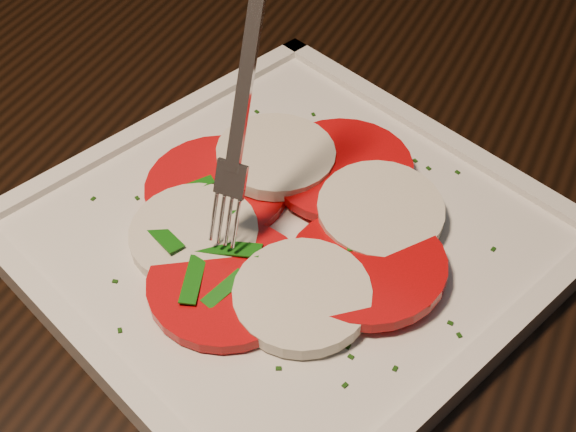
% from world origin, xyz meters
% --- Properties ---
extents(table, '(1.27, 0.91, 0.75)m').
position_xyz_m(table, '(0.25, -0.05, 0.65)').
color(table, black).
rests_on(table, ground).
extents(plate, '(0.39, 0.39, 0.01)m').
position_xyz_m(plate, '(0.17, -0.12, 0.76)').
color(plate, silver).
rests_on(plate, table).
extents(caprese_salad, '(0.27, 0.25, 0.02)m').
position_xyz_m(caprese_salad, '(0.17, -0.12, 0.77)').
color(caprese_salad, '#BB040B').
rests_on(caprese_salad, plate).
extents(fork, '(0.04, 0.08, 0.17)m').
position_xyz_m(fork, '(0.14, -0.12, 0.87)').
color(fork, white).
rests_on(fork, caprese_salad).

